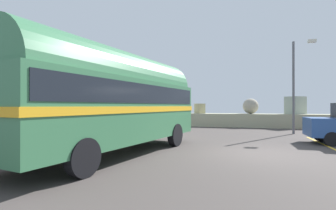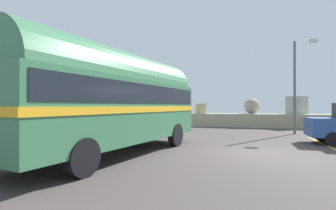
% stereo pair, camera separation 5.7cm
% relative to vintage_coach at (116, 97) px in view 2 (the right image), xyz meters
% --- Properties ---
extents(ground, '(32.00, 26.00, 0.02)m').
position_rel_vintage_coach_xyz_m(ground, '(4.91, 1.52, -2.04)').
color(ground, '#423C39').
extents(breakwater, '(31.36, 2.42, 2.49)m').
position_rel_vintage_coach_xyz_m(breakwater, '(4.61, 13.33, -1.35)').
color(breakwater, '#A3A284').
rests_on(breakwater, ground).
extents(vintage_coach, '(4.03, 8.89, 3.70)m').
position_rel_vintage_coach_xyz_m(vintage_coach, '(0.00, 0.00, 0.00)').
color(vintage_coach, black).
rests_on(vintage_coach, ground).
extents(second_coach, '(4.45, 8.91, 3.70)m').
position_rel_vintage_coach_xyz_m(second_coach, '(-4.09, 0.35, 0.00)').
color(second_coach, black).
rests_on(second_coach, ground).
extents(lamp_post, '(1.25, 0.46, 5.71)m').
position_rel_vintage_coach_xyz_m(lamp_post, '(7.62, 8.77, 1.21)').
color(lamp_post, '#5B5B60').
rests_on(lamp_post, ground).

